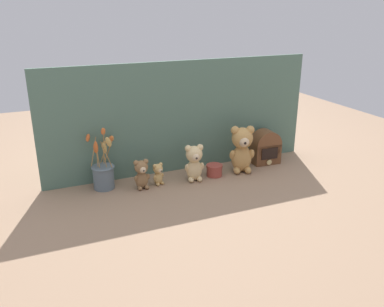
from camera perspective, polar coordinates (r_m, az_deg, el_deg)
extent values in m
plane|color=#8E7056|center=(2.27, 0.20, -3.61)|extent=(4.00, 4.00, 0.00)
cube|color=#4C6B5B|center=(2.31, -1.42, 5.14)|extent=(1.58, 0.02, 0.63)
ellipsoid|color=tan|center=(2.36, 6.95, -0.68)|extent=(0.14, 0.12, 0.16)
sphere|color=tan|center=(2.32, 7.08, 2.16)|extent=(0.12, 0.12, 0.12)
sphere|color=#D1B289|center=(2.28, 7.32, 1.63)|extent=(0.06, 0.06, 0.06)
sphere|color=black|center=(2.26, 7.46, 1.46)|extent=(0.02, 0.02, 0.02)
sphere|color=tan|center=(2.32, 8.19, 3.30)|extent=(0.05, 0.05, 0.05)
sphere|color=tan|center=(2.30, 6.06, 3.25)|extent=(0.05, 0.05, 0.05)
ellipsoid|color=tan|center=(2.36, 8.34, -0.08)|extent=(0.05, 0.06, 0.07)
ellipsoid|color=tan|center=(2.33, 5.71, -0.18)|extent=(0.05, 0.06, 0.07)
ellipsoid|color=tan|center=(2.36, 7.83, -2.30)|extent=(0.06, 0.07, 0.04)
ellipsoid|color=tan|center=(2.35, 6.31, -2.37)|extent=(0.06, 0.07, 0.04)
ellipsoid|color=#DBBC84|center=(2.24, 0.29, -2.31)|extent=(0.10, 0.08, 0.12)
sphere|color=#DBBC84|center=(2.20, 0.30, -0.08)|extent=(0.09, 0.09, 0.09)
sphere|color=#D1B289|center=(2.17, 0.52, -0.52)|extent=(0.04, 0.04, 0.04)
sphere|color=black|center=(2.16, 0.65, -0.67)|extent=(0.01, 0.01, 0.01)
sphere|color=#DBBC84|center=(2.20, 1.13, 0.86)|extent=(0.04, 0.04, 0.04)
sphere|color=#DBBC84|center=(2.18, -0.54, 0.72)|extent=(0.04, 0.04, 0.04)
ellipsoid|color=#DBBC84|center=(2.23, 1.37, -1.78)|extent=(0.03, 0.04, 0.05)
ellipsoid|color=#DBBC84|center=(2.21, -0.70, -1.98)|extent=(0.03, 0.04, 0.05)
ellipsoid|color=#DBBC84|center=(2.24, 1.06, -3.56)|extent=(0.04, 0.05, 0.03)
ellipsoid|color=#DBBC84|center=(2.23, -0.14, -3.68)|extent=(0.04, 0.05, 0.03)
ellipsoid|color=olive|center=(2.16, -7.05, -3.70)|extent=(0.07, 0.06, 0.09)
sphere|color=olive|center=(2.13, -7.13, -1.92)|extent=(0.07, 0.07, 0.07)
sphere|color=#D1B289|center=(2.11, -6.92, -2.28)|extent=(0.03, 0.03, 0.03)
sphere|color=black|center=(2.10, -6.80, -2.41)|extent=(0.01, 0.01, 0.01)
sphere|color=olive|center=(2.13, -6.50, -1.13)|extent=(0.03, 0.03, 0.03)
sphere|color=olive|center=(2.11, -7.83, -1.33)|extent=(0.03, 0.03, 0.03)
ellipsoid|color=olive|center=(2.16, -6.20, -3.23)|extent=(0.02, 0.03, 0.04)
ellipsoid|color=olive|center=(2.14, -7.86, -3.49)|extent=(0.02, 0.03, 0.04)
ellipsoid|color=olive|center=(2.16, -6.37, -4.67)|extent=(0.02, 0.04, 0.02)
ellipsoid|color=olive|center=(2.15, -7.33, -4.83)|extent=(0.02, 0.04, 0.02)
ellipsoid|color=tan|center=(2.20, -4.78, -3.46)|extent=(0.06, 0.05, 0.07)
sphere|color=tan|center=(2.18, -4.82, -2.15)|extent=(0.05, 0.05, 0.05)
sphere|color=#D1B289|center=(2.17, -4.52, -2.39)|extent=(0.03, 0.03, 0.03)
sphere|color=black|center=(2.16, -4.35, -2.47)|extent=(0.01, 0.01, 0.01)
sphere|color=tan|center=(2.18, -4.41, -1.52)|extent=(0.02, 0.02, 0.02)
sphere|color=tan|center=(2.16, -5.26, -1.76)|extent=(0.02, 0.02, 0.02)
ellipsoid|color=tan|center=(2.21, -4.20, -3.05)|extent=(0.02, 0.03, 0.03)
ellipsoid|color=tan|center=(2.18, -5.26, -3.36)|extent=(0.02, 0.03, 0.03)
ellipsoid|color=tan|center=(2.21, -4.23, -4.12)|extent=(0.02, 0.03, 0.02)
ellipsoid|color=tan|center=(2.19, -4.84, -4.31)|extent=(0.02, 0.03, 0.02)
cylinder|color=slate|center=(2.19, -12.31, -3.25)|extent=(0.11, 0.11, 0.13)
torus|color=slate|center=(2.17, -12.42, -1.87)|extent=(0.12, 0.12, 0.01)
cylinder|color=#9E7542|center=(2.10, -11.91, -0.15)|extent=(0.06, 0.02, 0.15)
ellipsoid|color=tan|center=(2.05, -11.68, 1.64)|extent=(0.05, 0.04, 0.06)
cylinder|color=#9E7542|center=(2.16, -12.26, 0.75)|extent=(0.02, 0.01, 0.18)
ellipsoid|color=#C65B28|center=(2.13, -12.36, 3.05)|extent=(0.03, 0.03, 0.04)
cylinder|color=#9E7542|center=(2.17, -13.65, 0.26)|extent=(0.05, 0.05, 0.15)
ellipsoid|color=#C65B28|center=(2.16, -14.41, 2.15)|extent=(0.04, 0.04, 0.05)
cylinder|color=#9E7542|center=(2.12, -13.06, -0.49)|extent=(0.01, 0.02, 0.12)
ellipsoid|color=#C65B28|center=(2.10, -13.29, 0.94)|extent=(0.03, 0.03, 0.06)
cylinder|color=#9E7542|center=(2.18, -11.73, 0.10)|extent=(0.04, 0.05, 0.12)
ellipsoid|color=#C65B28|center=(2.17, -11.41, 1.73)|extent=(0.05, 0.05, 0.06)
cylinder|color=#9E7542|center=(2.18, -11.66, 0.26)|extent=(0.04, 0.05, 0.13)
ellipsoid|color=orange|center=(2.18, -11.27, 2.05)|extent=(0.04, 0.05, 0.04)
cylinder|color=#9E7542|center=(2.12, -12.15, -0.60)|extent=(0.02, 0.01, 0.11)
ellipsoid|color=tan|center=(2.10, -12.17, 0.70)|extent=(0.03, 0.03, 0.06)
cylinder|color=#9E7542|center=(2.18, -12.31, -0.12)|extent=(0.04, 0.02, 0.10)
ellipsoid|color=tan|center=(2.19, -12.30, 1.26)|extent=(0.04, 0.03, 0.05)
cylinder|color=#9E7542|center=(2.14, -13.17, -0.51)|extent=(0.00, 0.01, 0.10)
ellipsoid|color=#C65B28|center=(2.12, -13.36, 0.80)|extent=(0.02, 0.03, 0.06)
cube|color=brown|center=(2.52, 10.23, 0.06)|extent=(0.17, 0.11, 0.12)
cylinder|color=brown|center=(2.50, 10.32, 1.40)|extent=(0.17, 0.11, 0.17)
cube|color=black|center=(2.47, 10.86, -0.02)|extent=(0.11, 0.01, 0.07)
cylinder|color=#D6BC7A|center=(2.49, 10.79, -1.21)|extent=(0.03, 0.01, 0.03)
cylinder|color=#993D33|center=(2.30, 3.19, -2.53)|extent=(0.09, 0.09, 0.05)
cylinder|color=#993D33|center=(2.29, 3.20, -1.77)|extent=(0.09, 0.09, 0.01)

